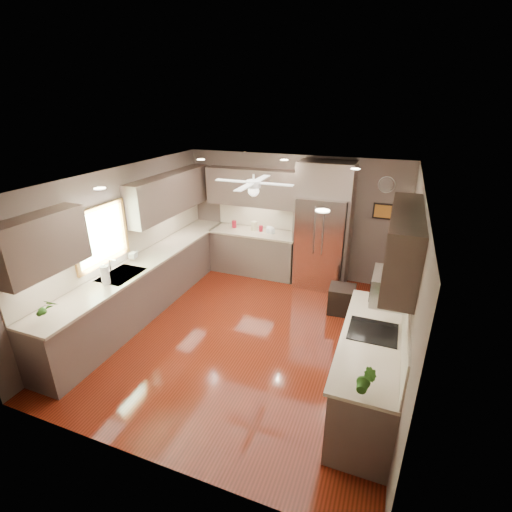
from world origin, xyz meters
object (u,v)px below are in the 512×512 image
Objects in this scene: microwave at (390,287)px; canister_c at (254,226)px; potted_plant_right at (366,381)px; paper_towel at (105,275)px; stool at (342,299)px; canister_d at (261,228)px; potted_plant_left at (45,307)px; canister_a at (234,224)px; soap_bottle at (134,255)px; bowl at (270,232)px; refrigerator at (322,228)px.

canister_c is at bearing 134.77° from microwave.
paper_towel is (-3.85, 0.93, -0.01)m from potted_plant_right.
stool is 1.59× the size of paper_towel.
canister_d is 4.74m from potted_plant_right.
microwave is (2.62, -2.79, 0.48)m from canister_d.
stool is (-0.62, 2.99, -0.85)m from potted_plant_right.
potted_plant_right reaches higher than canister_d.
microwave reaches higher than paper_towel.
paper_towel is at bearing 89.28° from potted_plant_left.
paper_towel is at bearing -147.49° from stool.
soap_bottle is (-0.87, -2.21, 0.03)m from canister_a.
canister_d is 0.37× the size of potted_plant_left.
canister_c is at bearing 59.08° from soap_bottle.
stool is at bearing -22.34° from canister_a.
canister_a is 0.47× the size of potted_plant_left.
microwave is at bearing -67.71° from stool.
paper_towel is (-1.33, -3.08, 0.08)m from canister_d.
bowl is 2.08m from stool.
soap_bottle is 4.40m from potted_plant_right.
microwave is (2.41, -2.75, 0.51)m from bowl.
potted_plant_right is 1.28m from microwave.
canister_a is at bearing 177.14° from refrigerator.
paper_towel reaches higher than canister_d.
soap_bottle is at bearing -111.51° from canister_a.
paper_towel is (-0.71, -3.09, 0.06)m from canister_a.
bowl is at bearing 177.97° from refrigerator.
potted_plant_left is 1.03m from paper_towel.
potted_plant_right reaches higher than soap_bottle.
canister_c is at bearing 153.28° from stool.
canister_d is 0.05× the size of refrigerator.
canister_c is at bearing 176.13° from refrigerator.
paper_towel is (0.16, -0.88, 0.03)m from soap_bottle.
soap_bottle is at bearing -124.05° from canister_d.
canister_c is 1.47m from refrigerator.
canister_c is 0.16m from canister_d.
canister_d is at bearing 66.68° from paper_towel.
soap_bottle reaches higher than canister_a.
canister_a reaches higher than canister_d.
potted_plant_left is 0.59× the size of microwave.
bowl is (1.71, 2.16, -0.08)m from soap_bottle.
paper_towel is at bearing -79.53° from soap_bottle.
refrigerator is (1.08, -0.04, 0.22)m from bowl.
stool is at bearing 101.74° from potted_plant_right.
canister_d reaches higher than bowl.
potted_plant_left reaches higher than canister_c.
canister_c is 1.62× the size of canister_d.
potted_plant_right is at bearing -94.89° from microwave.
stool is (-0.73, 1.77, -1.24)m from microwave.
canister_c is at bearing 174.82° from canister_d.
soap_bottle reaches higher than canister_c.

